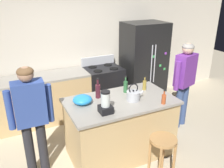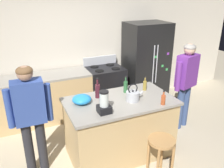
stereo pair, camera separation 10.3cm
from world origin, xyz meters
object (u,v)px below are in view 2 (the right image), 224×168
person_by_sink_right (186,79)px  bar_stool (161,149)px  kitchen_island (120,127)px  tea_kettle (133,96)px  bottle_olive_oil (126,86)px  stove_range (105,88)px  mixing_bowl (82,99)px  refrigerator (146,64)px  bottle_vinegar (145,85)px  bottle_wine (98,90)px  person_by_island_left (30,112)px  bottle_cooking_sauce (163,99)px  blender_appliance (104,104)px

person_by_sink_right → bar_stool: person_by_sink_right is taller
kitchen_island → tea_kettle: bearing=-26.2°
person_by_sink_right → bottle_olive_oil: bearing=-179.1°
stove_range → mixing_bowl: stove_range is taller
refrigerator → bottle_vinegar: bearing=-122.2°
bottle_wine → bottle_vinegar: size_ratio=1.34×
kitchen_island → bottle_vinegar: (0.53, 0.18, 0.56)m
stove_range → kitchen_island: bearing=-103.9°
stove_range → bottle_wine: (-0.65, -1.30, 0.58)m
kitchen_island → person_by_island_left: (-1.27, 0.13, 0.50)m
bottle_cooking_sauce → person_by_island_left: bearing=164.3°
kitchen_island → bottle_cooking_sauce: bottle_cooking_sauce is taller
bar_stool → bottle_olive_oil: bearing=92.2°
bottle_vinegar → bottle_cooking_sauce: size_ratio=1.09×
bottle_cooking_sauce → stove_range: bearing=93.8°
kitchen_island → stove_range: bearing=76.1°
refrigerator → bottle_cooking_sauce: refrigerator is taller
kitchen_island → tea_kettle: (0.17, -0.08, 0.55)m
bar_stool → tea_kettle: bearing=96.2°
bar_stool → mixing_bowl: (-0.79, 0.90, 0.49)m
person_by_sink_right → mixing_bowl: 2.00m
bottle_wine → refrigerator: bearing=37.9°
kitchen_island → person_by_island_left: 1.37m
kitchen_island → mixing_bowl: bearing=166.1°
blender_appliance → bottle_olive_oil: 0.74m
bottle_wine → person_by_island_left: bearing=-174.3°
person_by_island_left → blender_appliance: 0.99m
kitchen_island → bottle_vinegar: size_ratio=6.92×
bottle_cooking_sauce → bottle_olive_oil: bearing=116.7°
blender_appliance → bottle_wine: size_ratio=1.00×
refrigerator → person_by_sink_right: refrigerator is taller
blender_appliance → person_by_island_left: bearing=157.3°
bottle_wine → bottle_cooking_sauce: size_ratio=1.46×
kitchen_island → refrigerator: refrigerator is taller
bar_stool → mixing_bowl: bearing=131.4°
bottle_cooking_sauce → tea_kettle: 0.44m
refrigerator → bottle_vinegar: (-0.83, -1.32, 0.12)m
bar_stool → tea_kettle: size_ratio=2.45×
stove_range → bottle_vinegar: bottle_vinegar is taller
bottle_wine → mixing_bowl: (-0.28, -0.09, -0.05)m
tea_kettle → person_by_island_left: bearing=171.7°
person_by_island_left → bottle_cooking_sauce: (1.78, -0.50, 0.05)m
stove_range → bottle_cooking_sauce: (0.13, -1.90, 0.54)m
kitchen_island → person_by_island_left: size_ratio=1.01×
bar_stool → bottle_cooking_sauce: (0.26, 0.39, 0.50)m
person_by_island_left → blender_appliance: (0.91, -0.38, 0.11)m
person_by_sink_right → bar_stool: bearing=-139.9°
person_by_sink_right → bottle_wine: person_by_sink_right is taller
person_by_sink_right → person_by_island_left: bearing=-177.5°
person_by_sink_right → bottle_vinegar: person_by_sink_right is taller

